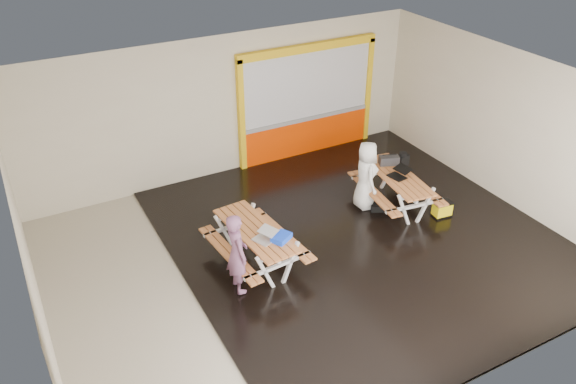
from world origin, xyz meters
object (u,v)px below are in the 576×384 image
laptop_left (265,237)px  backpack (402,162)px  laptop_right (399,174)px  toolbox (389,160)px  picnic_table_right (397,183)px  dark_case (380,206)px  person_left (237,253)px  person_right (366,175)px  picnic_table_left (256,238)px  blue_pouch (281,238)px  fluke_bag (442,209)px

laptop_left → backpack: bearing=17.6°
laptop_right → toolbox: bearing=75.3°
toolbox → picnic_table_right: bearing=-105.7°
dark_case → laptop_left: bearing=-166.1°
laptop_right → toolbox: size_ratio=1.00×
person_left → laptop_left: size_ratio=3.12×
person_right → laptop_left: bearing=125.3°
picnic_table_left → laptop_right: 3.74m
blue_pouch → toolbox: toolbox is taller
laptop_left → dark_case: bearing=13.9°
fluke_bag → toolbox: bearing=109.6°
picnic_table_right → person_left: 4.46m
picnic_table_left → backpack: 4.41m
laptop_right → toolbox: (0.15, 0.57, 0.04)m
person_right → blue_pouch: (-2.77, -1.24, 0.03)m
person_left → backpack: bearing=-69.2°
picnic_table_right → person_right: bearing=157.1°
person_left → toolbox: 4.74m
blue_pouch → fluke_bag: (4.07, 0.10, -0.67)m
person_right → toolbox: size_ratio=3.21×
picnic_table_left → toolbox: (3.86, 0.94, 0.29)m
laptop_left → laptop_right: bearing=11.4°
backpack → picnic_table_right: bearing=-136.2°
laptop_right → backpack: size_ratio=1.03×
blue_pouch → fluke_bag: blue_pouch is taller
laptop_left → toolbox: size_ratio=1.04×
person_right → laptop_right: bearing=-101.0°
laptop_right → backpack: laptop_right is taller
backpack → fluke_bag: bearing=-87.9°
blue_pouch → picnic_table_right: bearing=15.7°
dark_case → toolbox: bearing=42.2°
person_right → picnic_table_right: bearing=-97.2°
person_right → blue_pouch: bearing=129.9°
picnic_table_left → person_left: bearing=-138.0°
laptop_right → fluke_bag: laptop_right is taller
person_left → dark_case: 4.13m
backpack → person_left: bearing=-162.5°
person_left → blue_pouch: size_ratio=4.36×
person_left → fluke_bag: 5.03m
toolbox → blue_pouch: bearing=-157.5°
laptop_right → toolbox: 0.59m
person_right → backpack: 1.28m
person_right → blue_pouch: person_right is taller
person_right → toolbox: person_right is taller
laptop_left → blue_pouch: 0.31m
backpack → laptop_right: bearing=-133.9°
picnic_table_right → person_right: size_ratio=1.41×
picnic_table_right → laptop_left: (-3.70, -0.80, 0.26)m
person_right → dark_case: 0.82m
person_left → laptop_right: person_left is taller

